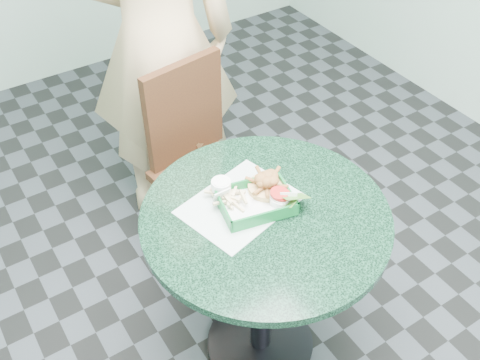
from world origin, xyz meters
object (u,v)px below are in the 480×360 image
food_basket (256,208)px  crab_sandwich (263,185)px  cafe_table (264,252)px  dining_chair (197,154)px  sauce_ramekin (219,194)px

food_basket → crab_sandwich: 0.08m
cafe_table → food_basket: 0.19m
dining_chair → food_basket: 0.65m
dining_chair → crab_sandwich: (-0.04, -0.55, 0.27)m
dining_chair → crab_sandwich: size_ratio=7.22×
dining_chair → food_basket: (-0.10, -0.60, 0.23)m
dining_chair → crab_sandwich: dining_chair is taller
cafe_table → food_basket: size_ratio=3.53×
sauce_ramekin → food_basket: bearing=-45.3°
cafe_table → food_basket: bearing=103.3°
dining_chair → crab_sandwich: bearing=-103.4°
food_basket → sauce_ramekin: (-0.09, 0.09, 0.04)m
cafe_table → crab_sandwich: size_ratio=6.37×
cafe_table → dining_chair: (0.09, 0.64, -0.05)m
cafe_table → food_basket: (-0.01, 0.04, 0.19)m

